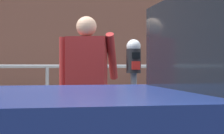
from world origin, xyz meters
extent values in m
cylinder|color=slate|center=(-0.27, 0.40, 0.68)|extent=(0.07, 0.07, 1.05)
cylinder|color=black|center=(-0.27, 0.40, 1.33)|extent=(0.16, 0.16, 0.26)
sphere|color=silver|center=(-0.27, 0.40, 1.49)|extent=(0.16, 0.16, 0.16)
cube|color=black|center=(-0.26, 0.32, 1.39)|extent=(0.09, 0.01, 0.07)
cube|color=red|center=(-0.26, 0.32, 1.29)|extent=(0.10, 0.01, 0.09)
cylinder|color=brown|center=(-0.86, 0.58, 0.57)|extent=(0.15, 0.15, 0.83)
cylinder|color=brown|center=(-0.67, 0.51, 0.57)|extent=(0.15, 0.15, 0.83)
cube|color=maroon|center=(-0.76, 0.54, 1.29)|extent=(0.48, 0.35, 0.62)
sphere|color=tan|center=(-0.76, 0.54, 1.71)|extent=(0.22, 0.22, 0.22)
cylinder|color=maroon|center=(-1.01, 0.63, 1.31)|extent=(0.09, 0.09, 0.59)
cylinder|color=maroon|center=(-0.47, 0.60, 1.39)|extent=(0.22, 0.42, 0.53)
cylinder|color=gray|center=(0.00, 3.23, 1.28)|extent=(24.00, 0.06, 0.06)
cylinder|color=gray|center=(0.00, 3.23, 0.77)|extent=(24.00, 0.05, 0.05)
cylinder|color=gray|center=(-1.09, 3.23, 0.71)|extent=(0.06, 0.06, 1.12)
cylinder|color=gray|center=(1.09, 3.23, 0.71)|extent=(0.06, 0.06, 1.12)
cube|color=brown|center=(0.00, 5.68, 1.79)|extent=(32.00, 0.50, 3.58)
camera|label=1|loc=(-1.34, -3.75, 1.28)|focal=63.41mm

